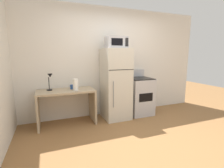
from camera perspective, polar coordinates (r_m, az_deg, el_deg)
ground_plane at (r=3.05m, az=11.62°, el=-19.38°), size 12.00×12.00×0.00m
wall_back_white at (r=4.18m, az=-0.65°, el=7.46°), size 5.00×0.10×2.60m
desk at (r=3.69m, az=-15.38°, el=-5.44°), size 1.18×0.57×0.75m
desk_lamp at (r=3.66m, az=-20.60°, el=1.59°), size 0.14×0.12×0.35m
coffee_mug at (r=3.71m, az=-13.60°, el=-0.97°), size 0.08×0.08×0.09m
paper_towel_roll at (r=3.54m, az=-12.44°, el=-0.23°), size 0.11×0.11×0.24m
refrigerator at (r=3.87m, az=1.25°, el=0.01°), size 0.59×0.66×1.63m
microwave at (r=3.80m, az=1.44°, el=14.10°), size 0.46×0.35×0.26m
oven_range at (r=4.26m, az=9.36°, el=-3.99°), size 0.57×0.61×1.10m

